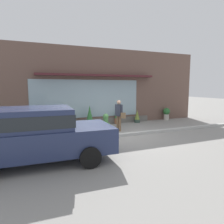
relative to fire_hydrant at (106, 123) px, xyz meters
name	(u,v)px	position (x,y,z in m)	size (l,w,h in m)	color
ground_plane	(119,135)	(0.40, -0.70, -0.49)	(60.00, 60.00, 0.00)	gray
curb_strip	(121,135)	(0.40, -0.90, -0.43)	(14.00, 0.24, 0.12)	#B2B2AD
storefront	(97,87)	(0.38, 2.48, 1.73)	(14.00, 0.81, 4.52)	brown
fire_hydrant	(106,123)	(0.00, 0.00, 0.00)	(0.43, 0.40, 0.96)	#4C8C47
pedestrian_with_handbag	(119,114)	(0.76, 0.09, 0.43)	(0.39, 0.58, 1.59)	brown
parked_car_navy	(32,133)	(-3.42, -2.87, 0.44)	(4.63, 2.23, 1.66)	navy
potted_plant_low_front	(90,117)	(-0.31, 1.70, 0.10)	(0.44, 0.44, 1.22)	#4C4C51
potted_plant_trailing_edge	(137,117)	(2.87, 1.92, -0.10)	(0.35, 0.35, 0.80)	#33473D
potted_plant_near_hydrant	(68,118)	(-1.46, 2.12, 0.06)	(0.72, 0.72, 0.98)	#B7B2A3
potted_plant_doorstep	(9,123)	(-4.37, 1.85, 0.02)	(0.58, 0.58, 0.89)	#B7B2A3
potted_plant_window_right	(117,116)	(1.53, 2.02, -0.02)	(0.33, 0.33, 0.99)	#9E6042
potted_plant_window_left	(166,113)	(5.22, 2.03, -0.02)	(0.47, 0.47, 0.82)	#B7B2A3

